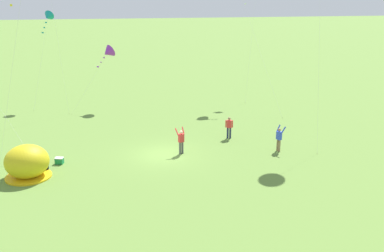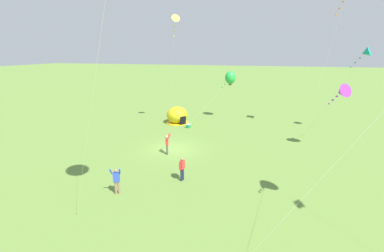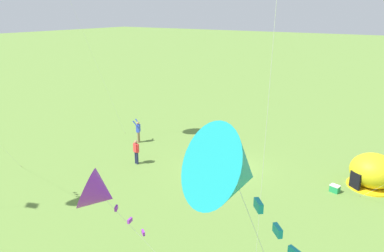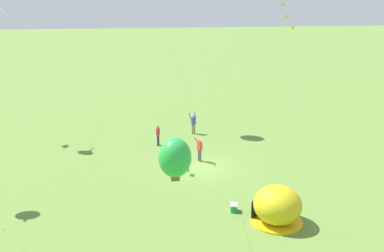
% 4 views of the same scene
% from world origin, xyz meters
% --- Properties ---
extents(ground_plane, '(300.00, 300.00, 0.00)m').
position_xyz_m(ground_plane, '(0.00, 0.00, 0.00)').
color(ground_plane, olive).
extents(popup_tent, '(2.81, 2.81, 2.10)m').
position_xyz_m(popup_tent, '(-8.79, -2.48, 1.00)').
color(popup_tent, gold).
rests_on(popup_tent, ground).
extents(cooler_box, '(0.61, 0.49, 0.44)m').
position_xyz_m(cooler_box, '(-7.12, -0.52, 0.22)').
color(cooler_box, '#1E8C4C').
rests_on(cooler_box, ground).
extents(person_flying_kite, '(0.61, 0.71, 1.89)m').
position_xyz_m(person_flying_kite, '(8.23, -0.73, 1.00)').
color(person_flying_kite, '#8C7251').
rests_on(person_flying_kite, ground).
extents(person_near_tent, '(0.57, 0.33, 1.72)m').
position_xyz_m(person_near_tent, '(5.43, 2.68, 0.96)').
color(person_near_tent, '#1E2347').
rests_on(person_near_tent, ground).
extents(person_with_toddler, '(0.72, 0.63, 1.89)m').
position_xyz_m(person_with_toddler, '(1.23, -0.03, 1.00)').
color(person_with_toddler, '#4C4C51').
rests_on(person_with_toddler, ground).
extents(kite_yellow, '(3.16, 2.46, 12.62)m').
position_xyz_m(kite_yellow, '(-7.84, -2.23, 12.06)').
color(kite_yellow, silver).
rests_on(kite_yellow, ground).
extents(kite_purple, '(4.45, 3.11, 6.10)m').
position_xyz_m(kite_purple, '(-3.68, 14.23, 5.38)').
color(kite_purple, silver).
rests_on(kite_purple, ground).
extents(kite_teal, '(2.35, 4.06, 9.20)m').
position_xyz_m(kite_teal, '(-9.31, 17.27, 8.60)').
color(kite_teal, silver).
rests_on(kite_teal, ground).
extents(kite_green, '(4.78, 4.95, 6.34)m').
position_xyz_m(kite_green, '(-12.59, 3.52, 5.48)').
color(kite_green, silver).
rests_on(kite_green, ground).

